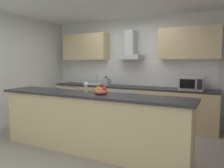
{
  "coord_description": "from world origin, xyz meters",
  "views": [
    {
      "loc": [
        2.06,
        -3.58,
        1.51
      ],
      "look_at": [
        0.03,
        0.41,
        1.05
      ],
      "focal_mm": 35.13,
      "sensor_mm": 36.0,
      "label": 1
    }
  ],
  "objects_px": {
    "sink": "(95,84)",
    "range_hood": "(130,50)",
    "microwave": "(191,83)",
    "wine_glass": "(86,85)",
    "fruit_bowl": "(101,91)",
    "oven": "(127,104)",
    "refrigerator": "(75,100)",
    "kettle": "(106,81)"
  },
  "relations": [
    {
      "from": "sink",
      "to": "range_hood",
      "type": "height_order",
      "value": "range_hood"
    },
    {
      "from": "microwave",
      "to": "range_hood",
      "type": "bearing_deg",
      "value": 173.98
    },
    {
      "from": "range_hood",
      "to": "wine_glass",
      "type": "xyz_separation_m",
      "value": [
        0.0,
        -1.96,
        -0.68
      ]
    },
    {
      "from": "fruit_bowl",
      "to": "oven",
      "type": "bearing_deg",
      "value": 100.37
    },
    {
      "from": "microwave",
      "to": "refrigerator",
      "type": "bearing_deg",
      "value": 179.53
    },
    {
      "from": "microwave",
      "to": "kettle",
      "type": "distance_m",
      "value": 2.08
    },
    {
      "from": "range_hood",
      "to": "wine_glass",
      "type": "bearing_deg",
      "value": -89.9
    },
    {
      "from": "oven",
      "to": "sink",
      "type": "distance_m",
      "value": 1.05
    },
    {
      "from": "oven",
      "to": "kettle",
      "type": "bearing_deg",
      "value": -176.7
    },
    {
      "from": "wine_glass",
      "to": "fruit_bowl",
      "type": "xyz_separation_m",
      "value": [
        0.35,
        -0.11,
        -0.08
      ]
    },
    {
      "from": "wine_glass",
      "to": "oven",
      "type": "bearing_deg",
      "value": 90.1
    },
    {
      "from": "range_hood",
      "to": "fruit_bowl",
      "type": "height_order",
      "value": "range_hood"
    },
    {
      "from": "microwave",
      "to": "sink",
      "type": "xyz_separation_m",
      "value": [
        -2.43,
        0.04,
        -0.12
      ]
    },
    {
      "from": "kettle",
      "to": "wine_glass",
      "type": "height_order",
      "value": "wine_glass"
    },
    {
      "from": "oven",
      "to": "microwave",
      "type": "height_order",
      "value": "microwave"
    },
    {
      "from": "microwave",
      "to": "range_hood",
      "type": "relative_size",
      "value": 0.69
    },
    {
      "from": "range_hood",
      "to": "kettle",
      "type": "bearing_deg",
      "value": -164.38
    },
    {
      "from": "refrigerator",
      "to": "wine_glass",
      "type": "xyz_separation_m",
      "value": [
        1.58,
        -1.82,
        0.68
      ]
    },
    {
      "from": "range_hood",
      "to": "wine_glass",
      "type": "distance_m",
      "value": 2.07
    },
    {
      "from": "sink",
      "to": "range_hood",
      "type": "distance_m",
      "value": 1.28
    },
    {
      "from": "sink",
      "to": "range_hood",
      "type": "relative_size",
      "value": 0.69
    },
    {
      "from": "range_hood",
      "to": "fruit_bowl",
      "type": "distance_m",
      "value": 2.22
    },
    {
      "from": "microwave",
      "to": "fruit_bowl",
      "type": "height_order",
      "value": "microwave"
    },
    {
      "from": "refrigerator",
      "to": "range_hood",
      "type": "xyz_separation_m",
      "value": [
        1.57,
        0.13,
        1.36
      ]
    },
    {
      "from": "oven",
      "to": "wine_glass",
      "type": "height_order",
      "value": "wine_glass"
    },
    {
      "from": "sink",
      "to": "microwave",
      "type": "bearing_deg",
      "value": -0.92
    },
    {
      "from": "wine_glass",
      "to": "microwave",
      "type": "bearing_deg",
      "value": 50.36
    },
    {
      "from": "sink",
      "to": "fruit_bowl",
      "type": "height_order",
      "value": "sink"
    },
    {
      "from": "microwave",
      "to": "range_hood",
      "type": "distance_m",
      "value": 1.67
    },
    {
      "from": "range_hood",
      "to": "microwave",
      "type": "bearing_deg",
      "value": -6.02
    },
    {
      "from": "refrigerator",
      "to": "range_hood",
      "type": "distance_m",
      "value": 2.09
    },
    {
      "from": "oven",
      "to": "sink",
      "type": "height_order",
      "value": "sink"
    },
    {
      "from": "kettle",
      "to": "fruit_bowl",
      "type": "xyz_separation_m",
      "value": [
        0.94,
        -1.9,
        0.03
      ]
    },
    {
      "from": "refrigerator",
      "to": "range_hood",
      "type": "relative_size",
      "value": 1.18
    },
    {
      "from": "oven",
      "to": "fruit_bowl",
      "type": "bearing_deg",
      "value": -79.63
    },
    {
      "from": "oven",
      "to": "range_hood",
      "type": "height_order",
      "value": "range_hood"
    },
    {
      "from": "oven",
      "to": "kettle",
      "type": "distance_m",
      "value": 0.8
    },
    {
      "from": "refrigerator",
      "to": "microwave",
      "type": "xyz_separation_m",
      "value": [
        3.07,
        -0.03,
        0.62
      ]
    },
    {
      "from": "range_hood",
      "to": "sink",
      "type": "bearing_deg",
      "value": -172.78
    },
    {
      "from": "range_hood",
      "to": "oven",
      "type": "bearing_deg",
      "value": -90.0
    },
    {
      "from": "sink",
      "to": "refrigerator",
      "type": "bearing_deg",
      "value": -178.77
    },
    {
      "from": "oven",
      "to": "wine_glass",
      "type": "relative_size",
      "value": 4.5
    }
  ]
}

